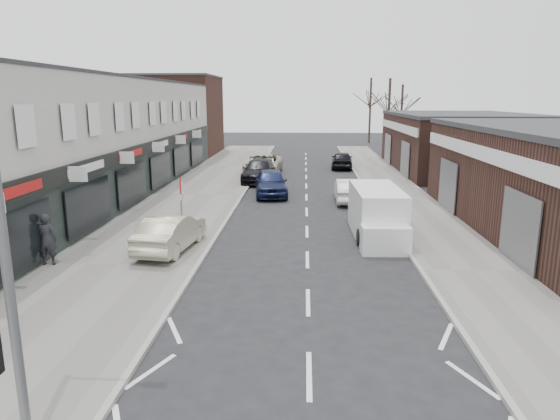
# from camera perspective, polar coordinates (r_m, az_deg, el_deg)

# --- Properties ---
(pavement_left) EXTENTS (5.50, 64.00, 0.12)m
(pavement_left) POSITION_cam_1_polar(r_m,az_deg,el_deg) (31.12, -9.49, 1.67)
(pavement_left) COLOR slate
(pavement_left) RESTS_ON ground
(pavement_right) EXTENTS (3.50, 64.00, 0.12)m
(pavement_right) POSITION_cam_1_polar(r_m,az_deg,el_deg) (30.98, 13.74, 1.43)
(pavement_right) COLOR slate
(pavement_right) RESTS_ON ground
(shop_terrace_left) EXTENTS (8.00, 41.00, 7.10)m
(shop_terrace_left) POSITION_cam_1_polar(r_m,az_deg,el_deg) (30.51, -23.34, 7.22)
(shop_terrace_left) COLOR beige
(shop_terrace_left) RESTS_ON ground
(brick_block_far) EXTENTS (8.00, 10.00, 8.00)m
(brick_block_far) POSITION_cam_1_polar(r_m,az_deg,el_deg) (54.53, -11.56, 10.43)
(brick_block_far) COLOR #43251C
(brick_block_far) RESTS_ON ground
(right_unit_far) EXTENTS (10.00, 16.00, 4.50)m
(right_unit_far) POSITION_cam_1_polar(r_m,az_deg,el_deg) (43.87, 19.71, 7.16)
(right_unit_far) COLOR #3D211B
(right_unit_far) RESTS_ON ground
(tree_far_a) EXTENTS (3.60, 3.60, 8.00)m
(tree_far_a) POSITION_cam_1_polar(r_m,az_deg,el_deg) (56.89, 12.12, 6.44)
(tree_far_a) COLOR #382D26
(tree_far_a) RESTS_ON ground
(tree_far_b) EXTENTS (3.60, 3.60, 7.50)m
(tree_far_b) POSITION_cam_1_polar(r_m,az_deg,el_deg) (63.21, 13.51, 6.97)
(tree_far_b) COLOR #382D26
(tree_far_b) RESTS_ON ground
(tree_far_c) EXTENTS (3.60, 3.60, 8.50)m
(tree_far_c) POSITION_cam_1_polar(r_m,az_deg,el_deg) (68.65, 10.12, 7.55)
(tree_far_c) COLOR #382D26
(tree_far_c) RESTS_ON ground
(street_lamp) EXTENTS (2.23, 0.22, 8.00)m
(street_lamp) POSITION_cam_1_polar(r_m,az_deg,el_deg) (8.39, -28.67, 2.24)
(street_lamp) COLOR slate
(street_lamp) RESTS_ON pavement_left
(warning_sign) EXTENTS (0.12, 0.80, 2.70)m
(warning_sign) POSITION_cam_1_polar(r_m,az_deg,el_deg) (20.80, -11.18, 2.16)
(warning_sign) COLOR slate
(warning_sign) RESTS_ON pavement_left
(white_van) EXTENTS (2.04, 5.50, 2.13)m
(white_van) POSITION_cam_1_polar(r_m,az_deg,el_deg) (21.97, 11.02, -0.46)
(white_van) COLOR white
(white_van) RESTS_ON ground
(sedan_on_pavement) EXTENTS (2.01, 4.42, 1.40)m
(sedan_on_pavement) POSITION_cam_1_polar(r_m,az_deg,el_deg) (19.82, -12.38, -2.50)
(sedan_on_pavement) COLOR #B6B192
(sedan_on_pavement) RESTS_ON pavement_left
(pedestrian) EXTENTS (0.73, 0.52, 1.86)m
(pedestrian) POSITION_cam_1_polar(r_m,az_deg,el_deg) (19.42, -25.11, -3.05)
(pedestrian) COLOR black
(pedestrian) RESTS_ON pavement_left
(parked_car_left_a) EXTENTS (2.39, 4.92, 1.62)m
(parked_car_left_a) POSITION_cam_1_polar(r_m,az_deg,el_deg) (30.84, -1.04, 3.16)
(parked_car_left_a) COLOR #131C3D
(parked_car_left_a) RESTS_ON ground
(parked_car_left_b) EXTENTS (2.22, 5.44, 1.58)m
(parked_car_left_b) POSITION_cam_1_polar(r_m,az_deg,el_deg) (35.98, -2.41, 4.49)
(parked_car_left_b) COLOR black
(parked_car_left_b) RESTS_ON ground
(parked_car_left_c) EXTENTS (2.94, 5.83, 1.58)m
(parked_car_left_c) POSITION_cam_1_polar(r_m,az_deg,el_deg) (39.63, -1.93, 5.26)
(parked_car_left_c) COLOR #B9AE94
(parked_car_left_c) RESTS_ON ground
(parked_car_right_a) EXTENTS (1.46, 4.13, 1.36)m
(parked_car_right_a) POSITION_cam_1_polar(r_m,az_deg,el_deg) (29.20, 7.79, 2.24)
(parked_car_right_a) COLOR silver
(parked_car_right_a) RESTS_ON ground
(parked_car_right_b) EXTENTS (2.07, 4.46, 1.48)m
(parked_car_right_b) POSITION_cam_1_polar(r_m,az_deg,el_deg) (43.13, 7.10, 5.70)
(parked_car_right_b) COLOR black
(parked_car_right_b) RESTS_ON ground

